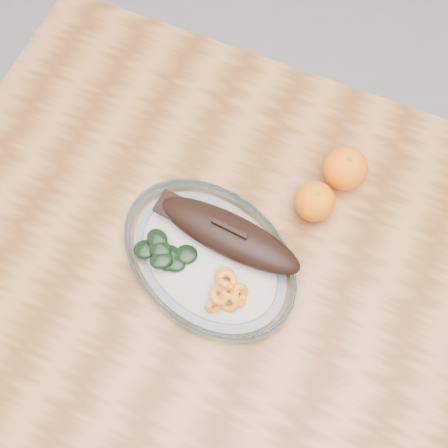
% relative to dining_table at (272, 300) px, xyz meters
% --- Properties ---
extents(ground, '(3.00, 3.00, 0.00)m').
position_rel_dining_table_xyz_m(ground, '(0.00, 0.00, -0.65)').
color(ground, slate).
rests_on(ground, ground).
extents(dining_table, '(1.20, 0.80, 0.75)m').
position_rel_dining_table_xyz_m(dining_table, '(0.00, 0.00, 0.00)').
color(dining_table, brown).
rests_on(dining_table, ground).
extents(plated_meal, '(0.70, 0.70, 0.08)m').
position_rel_dining_table_xyz_m(plated_meal, '(-0.11, -0.00, 0.12)').
color(plated_meal, white).
rests_on(plated_meal, dining_table).
extents(orange_left, '(0.07, 0.07, 0.07)m').
position_rel_dining_table_xyz_m(orange_left, '(0.03, 0.21, 0.14)').
color(orange_left, '#FF4905').
rests_on(orange_left, dining_table).
extents(orange_right, '(0.07, 0.07, 0.07)m').
position_rel_dining_table_xyz_m(orange_right, '(0.01, 0.14, 0.13)').
color(orange_right, '#FF4905').
rests_on(orange_right, dining_table).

